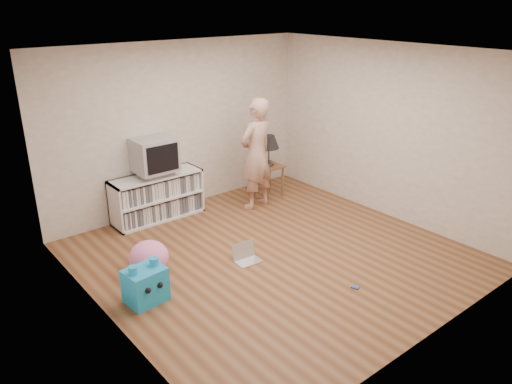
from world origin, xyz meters
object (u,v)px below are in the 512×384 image
(laptop, at_px, (246,256))
(media_unit, at_px, (157,196))
(dvd_deck, at_px, (155,173))
(person, at_px, (256,154))
(plush_pink, at_px, (149,257))
(table_lamp, at_px, (269,143))
(side_table, at_px, (269,173))
(plush_blue, at_px, (145,285))
(crt_tv, at_px, (154,155))

(laptop, bearing_deg, media_unit, 101.14)
(dvd_deck, bearing_deg, person, -22.13)
(person, xyz_separation_m, plush_pink, (-2.34, -0.78, -0.68))
(table_lamp, distance_m, plush_pink, 3.05)
(dvd_deck, xyz_separation_m, side_table, (1.91, -0.37, -0.32))
(dvd_deck, bearing_deg, plush_blue, -122.23)
(side_table, distance_m, laptop, 2.30)
(table_lamp, distance_m, person, 0.50)
(table_lamp, xyz_separation_m, person, (-0.45, -0.22, -0.05))
(crt_tv, height_order, table_lamp, crt_tv)
(dvd_deck, relative_size, side_table, 0.82)
(side_table, bearing_deg, plush_blue, -153.55)
(crt_tv, bearing_deg, plush_blue, -122.27)
(media_unit, height_order, plush_blue, media_unit)
(crt_tv, distance_m, side_table, 2.03)
(laptop, bearing_deg, crt_tv, 101.20)
(plush_pink, bearing_deg, dvd_deck, 57.35)
(table_lamp, bearing_deg, side_table, 0.00)
(person, bearing_deg, laptop, 37.74)
(crt_tv, distance_m, table_lamp, 1.94)
(person, bearing_deg, dvd_deck, -30.94)
(plush_pink, bearing_deg, plush_blue, -121.13)
(table_lamp, height_order, plush_blue, table_lamp)
(media_unit, xyz_separation_m, crt_tv, (-0.00, -0.02, 0.67))
(dvd_deck, height_order, plush_pink, dvd_deck)
(side_table, height_order, laptop, side_table)
(crt_tv, bearing_deg, table_lamp, -10.89)
(media_unit, distance_m, plush_pink, 1.65)
(person, height_order, laptop, person)
(plush_blue, xyz_separation_m, plush_pink, (0.33, 0.54, -0.00))
(person, distance_m, plush_blue, 3.06)
(crt_tv, relative_size, side_table, 1.09)
(crt_tv, xyz_separation_m, table_lamp, (1.91, -0.37, -0.08))
(laptop, xyz_separation_m, plush_blue, (-1.43, -0.03, 0.15))
(plush_blue, height_order, plush_pink, plush_blue)
(media_unit, xyz_separation_m, plush_pink, (-0.88, -1.39, -0.14))
(crt_tv, xyz_separation_m, person, (1.46, -0.59, -0.13))
(media_unit, bearing_deg, laptop, -83.31)
(media_unit, height_order, side_table, media_unit)
(side_table, xyz_separation_m, plush_pink, (-2.79, -1.01, -0.21))
(media_unit, relative_size, person, 0.79)
(dvd_deck, height_order, table_lamp, table_lamp)
(dvd_deck, bearing_deg, laptop, -83.25)
(plush_blue, bearing_deg, side_table, 20.96)
(crt_tv, bearing_deg, side_table, -10.89)
(dvd_deck, height_order, person, person)
(side_table, bearing_deg, table_lamp, 180.00)
(table_lamp, relative_size, plush_pink, 1.06)
(dvd_deck, height_order, crt_tv, crt_tv)
(person, relative_size, laptop, 5.14)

